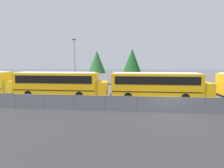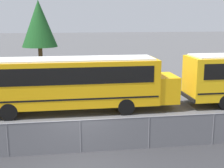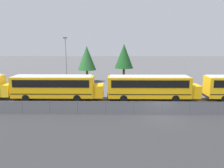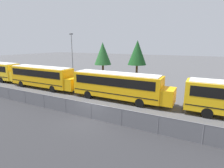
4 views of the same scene
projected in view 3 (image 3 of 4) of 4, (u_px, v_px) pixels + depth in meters
ground_plane at (160, 115)px, 23.60m from camera, size 200.00×200.00×0.00m
road_strip at (176, 139)px, 17.71m from camera, size 136.31×12.00×0.01m
fence at (161, 108)px, 23.46m from camera, size 102.38×0.07×1.48m
school_bus_2 at (55, 86)px, 29.31m from camera, size 12.25×2.48×3.32m
school_bus_3 at (151, 86)px, 29.11m from camera, size 12.25×2.48×3.32m
light_pole at (66, 61)px, 35.72m from camera, size 0.60×0.24×8.50m
tree_0 at (87, 58)px, 42.25m from camera, size 3.57×3.57×7.04m
tree_1 at (124, 56)px, 43.12m from camera, size 3.67×3.67×7.41m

